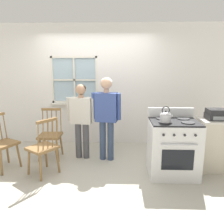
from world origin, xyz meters
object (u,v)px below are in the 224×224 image
at_px(chair_by_window, 50,136).
at_px(stereo, 217,114).
at_px(side_counter, 213,144).
at_px(stove, 173,147).
at_px(person_teen_center, 106,111).
at_px(person_elderly_left, 81,115).
at_px(kettle, 166,117).
at_px(potted_plant, 79,101).
at_px(chair_near_wall, 43,148).
at_px(chair_center_cluster, 2,144).

bearing_deg(chair_by_window, stereo, -8.96).
bearing_deg(side_counter, stove, -162.25).
bearing_deg(person_teen_center, person_elderly_left, -179.60).
height_order(kettle, potted_plant, potted_plant).
height_order(chair_by_window, person_elderly_left, person_elderly_left).
bearing_deg(stereo, stove, -163.67).
xyz_separation_m(chair_by_window, potted_plant, (0.43, 0.84, 0.56)).
xyz_separation_m(person_elderly_left, potted_plant, (-0.19, 0.81, 0.15)).
bearing_deg(stereo, person_teen_center, 170.24).
height_order(chair_near_wall, side_counter, chair_near_wall).
height_order(kettle, stereo, kettle).
height_order(chair_by_window, stove, stove).
relative_size(chair_center_cluster, stove, 0.90).
xyz_separation_m(person_elderly_left, person_teen_center, (0.48, -0.07, 0.09)).
bearing_deg(potted_plant, kettle, -43.88).
bearing_deg(person_teen_center, side_counter, -0.18).
height_order(person_teen_center, side_counter, person_teen_center).
bearing_deg(chair_center_cluster, person_teen_center, -48.03).
distance_m(chair_by_window, person_teen_center, 1.21).
relative_size(kettle, potted_plant, 1.01).
relative_size(chair_by_window, person_teen_center, 0.62).
relative_size(person_teen_center, stereo, 4.65).
height_order(kettle, side_counter, kettle).
distance_m(chair_center_cluster, person_teen_center, 1.92).
relative_size(chair_by_window, side_counter, 1.08).
distance_m(person_elderly_left, stove, 1.77).
bearing_deg(chair_center_cluster, potted_plant, -12.03).
bearing_deg(person_teen_center, kettle, -26.53).
bearing_deg(side_counter, person_elderly_left, 170.97).
distance_m(potted_plant, side_counter, 2.89).
height_order(stove, potted_plant, potted_plant).
bearing_deg(chair_near_wall, chair_by_window, -137.12).
distance_m(person_teen_center, stereo, 1.92).
distance_m(person_elderly_left, side_counter, 2.44).
distance_m(person_elderly_left, potted_plant, 0.85).
height_order(person_elderly_left, side_counter, person_elderly_left).
bearing_deg(chair_near_wall, side_counter, 131.53).
bearing_deg(person_teen_center, stereo, -0.79).
xyz_separation_m(chair_near_wall, chair_center_cluster, (-0.78, 0.18, 0.00)).
distance_m(person_teen_center, side_counter, 1.99).
height_order(person_teen_center, kettle, person_teen_center).
distance_m(stove, potted_plant, 2.37).
bearing_deg(stove, chair_near_wall, -177.83).
relative_size(person_elderly_left, person_teen_center, 0.92).
relative_size(chair_near_wall, person_elderly_left, 0.67).
xyz_separation_m(chair_center_cluster, side_counter, (3.68, 0.15, -0.01)).
distance_m(chair_by_window, person_elderly_left, 0.74).
height_order(chair_by_window, stereo, stereo).
height_order(stove, stereo, stove).
bearing_deg(person_elderly_left, chair_near_wall, -118.96).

